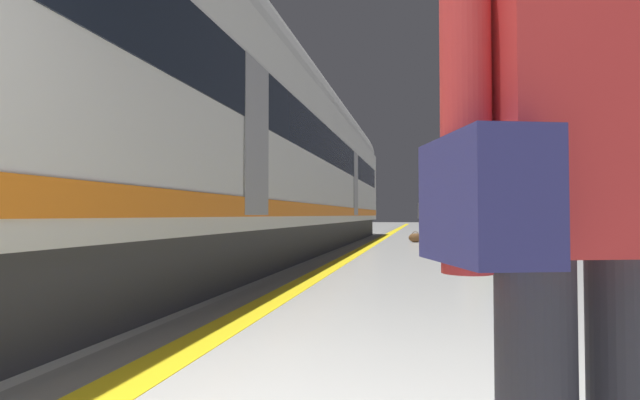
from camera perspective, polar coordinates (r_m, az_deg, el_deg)
The scene contains 10 objects.
safety_line_strip at distance 11.03m, azimuth 3.84°, elevation -6.43°, with size 0.36×80.00×0.01m, color yellow.
tactile_edge_band at distance 11.08m, azimuth 2.40°, elevation -6.42°, with size 0.52×80.00×0.01m, color slate.
high_speed_train at distance 11.01m, azimuth -7.13°, elevation 6.60°, with size 2.94×27.96×4.97m.
traveller_foreground at distance 0.99m, azimuth 27.49°, elevation 2.30°, with size 0.54×0.39×1.67m.
passenger_near at distance 9.88m, azimuth 20.55°, elevation -1.12°, with size 0.53×0.22×1.71m.
suitcase_near at distance 9.71m, azimuth 18.84°, elevation -4.96°, with size 0.39×0.25×1.02m.
passenger_mid at distance 16.49m, azimuth 12.24°, elevation -1.58°, with size 0.48×0.30×1.62m.
duffel_bag_mid at distance 16.32m, azimuth 11.14°, elevation -4.37°, with size 0.44×0.26×0.36m.
passenger_far at distance 12.59m, azimuth 17.27°, elevation -1.22°, with size 0.50×0.41×1.69m.
duffel_bag_far at distance 12.35m, azimuth 18.89°, elevation -5.15°, with size 0.44×0.26×0.36m.
Camera 1 is at (0.42, -0.89, 0.90)m, focal length 27.24 mm.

